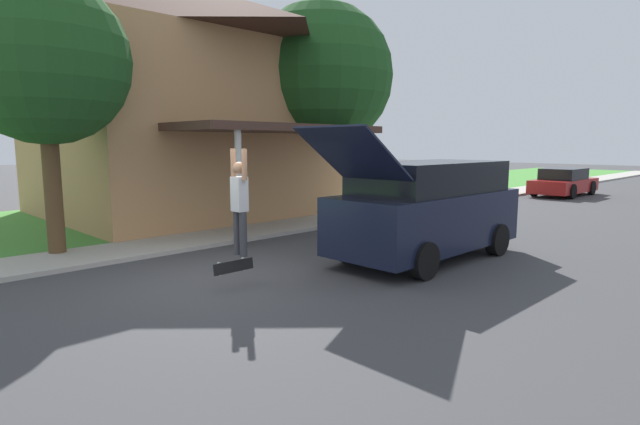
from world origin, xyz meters
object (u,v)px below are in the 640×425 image
car_down_street (564,183)px  skateboard (233,266)px  lawn_tree_near (44,61)px  skateboarder (240,201)px  suv_parked (427,208)px  lawn_tree_far (320,76)px

car_down_street → skateboard: bearing=-85.1°
lawn_tree_near → skateboarder: lawn_tree_near is taller
suv_parked → car_down_street: 16.23m
car_down_street → skateboard: 20.23m
lawn_tree_near → skateboard: 6.18m
suv_parked → skateboard: (-1.14, -4.19, -0.74)m
lawn_tree_near → car_down_street: bearing=82.3°
lawn_tree_near → car_down_street: 22.05m
car_down_street → skateboarder: skateboarder is taller
suv_parked → skateboarder: (-1.04, -4.09, 0.39)m
lawn_tree_near → suv_parked: lawn_tree_near is taller
car_down_street → skateboard: (1.72, -20.15, -0.27)m
skateboarder → lawn_tree_near: bearing=-162.4°
suv_parked → lawn_tree_near: bearing=-136.0°
lawn_tree_far → skateboard: lawn_tree_far is taller
lawn_tree_near → suv_parked: 8.62m
lawn_tree_far → car_down_street: (3.79, 12.61, -4.13)m
lawn_tree_near → skateboard: lawn_tree_near is taller
skateboarder → car_down_street: bearing=95.2°
suv_parked → skateboard: bearing=-105.2°
car_down_street → skateboarder: (1.81, -20.06, 0.86)m
lawn_tree_far → suv_parked: (6.65, -3.36, -3.66)m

